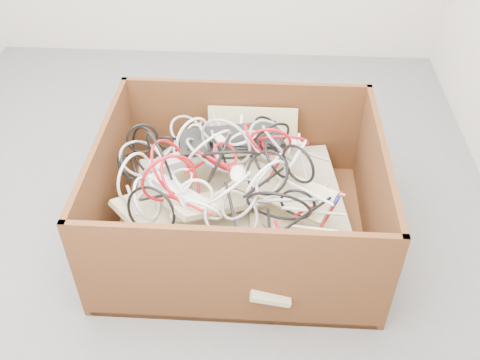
# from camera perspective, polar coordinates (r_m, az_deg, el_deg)

# --- Properties ---
(ground) EXTENTS (3.00, 3.00, 0.00)m
(ground) POSITION_cam_1_polar(r_m,az_deg,el_deg) (2.64, -5.90, -1.64)
(ground) COLOR #5A5A5C
(ground) RESTS_ON ground
(cardboard_box) EXTENTS (1.16, 0.97, 0.52)m
(cardboard_box) POSITION_cam_1_polar(r_m,az_deg,el_deg) (2.35, -0.42, -3.37)
(cardboard_box) COLOR #3A250E
(cardboard_box) RESTS_ON ground
(keyboard_pile) EXTENTS (0.92, 0.97, 0.36)m
(keyboard_pile) POSITION_cam_1_polar(r_m,az_deg,el_deg) (2.26, -0.11, -0.64)
(keyboard_pile) COLOR beige
(keyboard_pile) RESTS_ON cardboard_box
(mice_scatter) EXTENTS (0.58, 0.60, 0.20)m
(mice_scatter) POSITION_cam_1_polar(r_m,az_deg,el_deg) (2.19, -0.62, 0.25)
(mice_scatter) COLOR beige
(mice_scatter) RESTS_ON keyboard_pile
(power_strip_left) EXTENTS (0.34, 0.13, 0.14)m
(power_strip_left) POSITION_cam_1_polar(r_m,az_deg,el_deg) (2.30, -5.87, 2.31)
(power_strip_left) COLOR silver
(power_strip_left) RESTS_ON keyboard_pile
(power_strip_right) EXTENTS (0.30, 0.19, 0.10)m
(power_strip_right) POSITION_cam_1_polar(r_m,az_deg,el_deg) (2.13, -6.26, -1.57)
(power_strip_right) COLOR silver
(power_strip_right) RESTS_ON keyboard_pile
(vga_plug) EXTENTS (0.06, 0.06, 0.03)m
(vga_plug) POSITION_cam_1_polar(r_m,az_deg,el_deg) (2.13, 9.86, -1.95)
(vga_plug) COLOR #0D1FC6
(vga_plug) RESTS_ON keyboard_pile
(cable_tangle) EXTENTS (0.99, 0.83, 0.47)m
(cable_tangle) POSITION_cam_1_polar(r_m,az_deg,el_deg) (2.16, -2.38, 1.52)
(cable_tangle) COLOR black
(cable_tangle) RESTS_ON keyboard_pile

